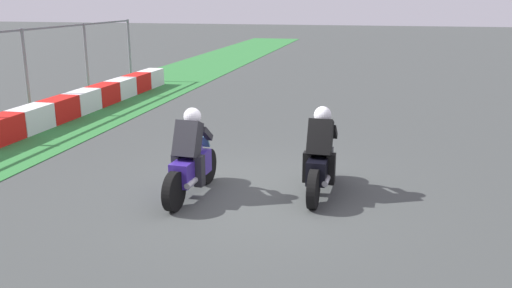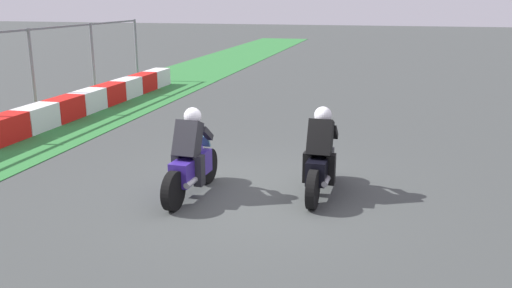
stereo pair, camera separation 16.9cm
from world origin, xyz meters
name	(u,v)px [view 1 (the left image)]	position (x,y,z in m)	size (l,w,h in m)	color
ground_plane	(255,193)	(0.00, 0.00, 0.00)	(120.00, 120.00, 0.00)	#3F4341
rider_lane_a	(320,159)	(0.25, -1.09, 0.62)	(2.04, 0.54, 1.51)	black
rider_lane_b	(191,161)	(-0.36, 1.02, 0.62)	(2.04, 0.55, 1.51)	black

